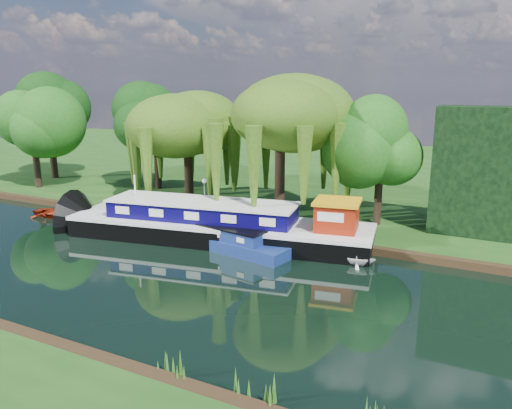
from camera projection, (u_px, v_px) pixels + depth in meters
The scene contains 16 objects.
ground at pixel (98, 260), 28.38m from camera, with size 120.00×120.00×0.00m, color black.
far_bank at pixel (311, 168), 57.76m from camera, with size 120.00×52.00×0.45m, color #173F11.
dutch_barge at pixel (220, 225), 31.72m from camera, with size 19.98×7.71×4.12m.
narrowboat at pixel (212, 237), 30.80m from camera, with size 10.74×3.59×1.55m.
red_dinghy at pixel (55, 216), 37.74m from camera, with size 2.53×3.54×0.73m, color maroon.
white_cruiser at pixel (357, 265), 27.66m from camera, with size 1.71×1.99×1.05m, color silver.
willow_left at pixel (187, 127), 39.15m from camera, with size 6.92×6.92×8.29m.
willow_right at pixel (280, 124), 33.85m from camera, with size 7.48×7.48×9.11m.
tree_far_left at pixel (32, 122), 44.83m from camera, with size 5.43×5.43×8.75m.
tree_far_back at pixel (49, 112), 49.31m from camera, with size 5.60×5.60×9.42m.
tree_far_mid at pixel (156, 122), 44.32m from camera, with size 5.33×5.33×8.72m.
tree_far_right at pixel (381, 149), 32.86m from camera, with size 4.53×4.53×7.42m.
conifer_hedge at pixel (485, 172), 31.06m from camera, with size 6.00×3.00×8.00m, color black.
lamppost at pixel (204, 186), 36.68m from camera, with size 0.36×0.36×2.56m.
mooring_posts at pixel (177, 210), 35.65m from camera, with size 19.16×0.16×1.00m.
reeds_near at pixel (87, 337), 18.66m from camera, with size 33.70×1.50×1.10m.
Camera 1 is at (20.23, -19.80, 9.79)m, focal length 35.00 mm.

